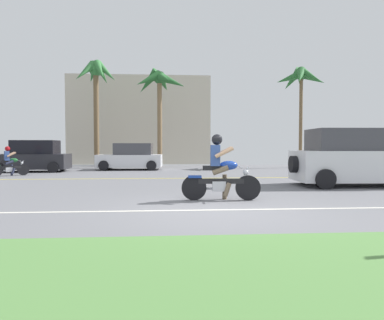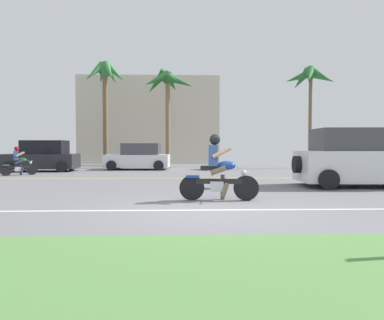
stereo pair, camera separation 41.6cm
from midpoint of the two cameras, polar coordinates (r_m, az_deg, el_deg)
name	(u,v)px [view 2 (the right image)]	position (r m, az deg, el deg)	size (l,w,h in m)	color
ground	(202,193)	(10.43, 2.78, -5.35)	(56.00, 30.00, 0.04)	slate
grass_median	(249,289)	(3.57, 12.59, -19.67)	(56.00, 3.80, 0.06)	#548442
lane_line_near	(210,210)	(7.60, 4.54, -8.02)	(50.40, 0.12, 0.01)	silver
lane_line_far	(195,178)	(15.00, 1.36, -2.93)	(50.40, 0.12, 0.01)	yellow
motorcyclist	(218,172)	(8.90, 5.57, -2.00)	(1.98, 0.65, 1.66)	black
suv_nearby	(365,159)	(13.31, 26.90, 0.21)	(4.70, 2.25, 1.94)	silver
parked_car_0	(42,157)	(20.72, -22.40, 0.45)	(3.79, 1.84, 1.67)	#232328
parked_car_1	(139,157)	(20.82, -7.99, 0.44)	(3.73, 2.12, 1.52)	silver
palm_tree_0	(310,80)	(23.81, 18.98, 12.05)	(3.27, 3.21, 6.39)	brown
palm_tree_1	(105,80)	(24.40, -13.33, 12.34)	(2.90, 2.78, 6.88)	brown
palm_tree_2	(168,86)	(23.42, -3.43, 11.86)	(3.44, 3.50, 6.41)	brown
motorcyclist_distant	(19,163)	(18.25, -25.52, -0.44)	(1.42, 0.91, 1.35)	black
building_far	(150,122)	(28.45, -6.29, 6.14)	(10.57, 4.00, 6.59)	beige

